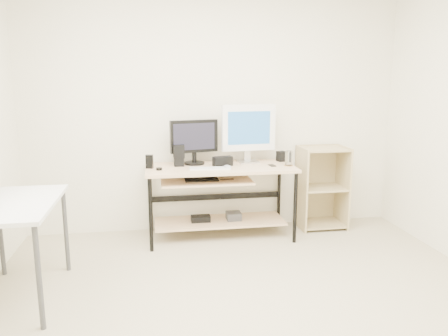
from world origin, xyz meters
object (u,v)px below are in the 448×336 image
object	(u,v)px
audio_controller	(149,162)
shelf_unit	(321,186)
black_monitor	(194,139)
side_table	(13,213)
white_imac	(249,129)
desk	(218,187)

from	to	relation	value
audio_controller	shelf_unit	bearing A→B (deg)	21.88
audio_controller	black_monitor	bearing A→B (deg)	34.45
side_table	white_imac	distance (m)	2.38
side_table	shelf_unit	distance (m)	3.09
desk	black_monitor	distance (m)	0.54
black_monitor	audio_controller	bearing A→B (deg)	-175.29
side_table	white_imac	size ratio (longest dim) A/B	1.64
white_imac	black_monitor	bearing A→B (deg)	174.65
desk	side_table	xyz separation A→B (m)	(-1.65, -1.06, 0.13)
white_imac	audio_controller	world-z (taller)	white_imac
white_imac	audio_controller	size ratio (longest dim) A/B	4.49
shelf_unit	desk	bearing A→B (deg)	-172.23
black_monitor	audio_controller	distance (m)	0.52
shelf_unit	audio_controller	size ratio (longest dim) A/B	6.61
side_table	black_monitor	xyz separation A→B (m)	(1.43, 1.21, 0.34)
white_imac	audio_controller	bearing A→B (deg)	-177.31
desk	black_monitor	bearing A→B (deg)	145.71
desk	shelf_unit	distance (m)	1.19
shelf_unit	black_monitor	xyz separation A→B (m)	(-1.40, -0.01, 0.56)
desk	audio_controller	size ratio (longest dim) A/B	11.02
desk	audio_controller	xyz separation A→B (m)	(-0.68, 0.01, 0.28)
desk	white_imac	world-z (taller)	white_imac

